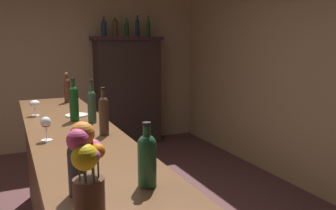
% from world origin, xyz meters
% --- Properties ---
extents(wall_back, '(5.72, 0.12, 2.90)m').
position_xyz_m(wall_back, '(0.00, 3.03, 1.45)').
color(wall_back, tan).
rests_on(wall_back, ground).
extents(wall_right, '(0.12, 6.05, 2.90)m').
position_xyz_m(wall_right, '(2.86, 0.00, 1.45)').
color(wall_right, '#A0855F').
rests_on(wall_right, ground).
extents(bar_counter, '(0.60, 3.02, 1.04)m').
position_xyz_m(bar_counter, '(0.24, -0.18, 0.53)').
color(bar_counter, brown).
rests_on(bar_counter, ground).
extents(display_cabinet, '(1.09, 0.39, 1.71)m').
position_xyz_m(display_cabinet, '(1.58, 2.74, 0.89)').
color(display_cabinet, '#2D211D').
rests_on(display_cabinet, ground).
extents(wine_bottle_riesling, '(0.08, 0.08, 0.28)m').
position_xyz_m(wine_bottle_riesling, '(0.37, -1.25, 1.17)').
color(wine_bottle_riesling, '#225333').
rests_on(wine_bottle_riesling, bar_counter).
extents(wine_bottle_merlot, '(0.07, 0.07, 0.28)m').
position_xyz_m(wine_bottle_merlot, '(0.08, -1.22, 1.17)').
color(wine_bottle_merlot, '#242833').
rests_on(wine_bottle_merlot, bar_counter).
extents(wine_bottle_syrah, '(0.06, 0.06, 0.32)m').
position_xyz_m(wine_bottle_syrah, '(0.41, -0.37, 1.19)').
color(wine_bottle_syrah, '#422C1F').
rests_on(wine_bottle_syrah, bar_counter).
extents(wine_bottle_malbec, '(0.06, 0.06, 0.32)m').
position_xyz_m(wine_bottle_malbec, '(0.42, 0.02, 1.18)').
color(wine_bottle_malbec, '#2C4530').
rests_on(wine_bottle_malbec, bar_counter).
extents(wine_bottle_pinot, '(0.06, 0.06, 0.30)m').
position_xyz_m(wine_bottle_pinot, '(0.39, 1.02, 1.18)').
color(wine_bottle_pinot, '#4E261A').
rests_on(wine_bottle_pinot, bar_counter).
extents(wine_bottle_rose, '(0.07, 0.07, 0.33)m').
position_xyz_m(wine_bottle_rose, '(0.31, 0.14, 1.19)').
color(wine_bottle_rose, '#123B18').
rests_on(wine_bottle_rose, bar_counter).
extents(wine_glass_front, '(0.08, 0.08, 0.13)m').
position_xyz_m(wine_glass_front, '(0.04, 0.47, 1.14)').
color(wine_glass_front, white).
rests_on(wine_glass_front, bar_counter).
extents(wine_glass_mid, '(0.07, 0.07, 0.15)m').
position_xyz_m(wine_glass_mid, '(0.05, -0.34, 1.15)').
color(wine_glass_mid, white).
rests_on(wine_glass_mid, bar_counter).
extents(flower_arrangement, '(0.12, 0.14, 0.35)m').
position_xyz_m(flower_arrangement, '(0.07, -1.47, 1.23)').
color(flower_arrangement, '#4F2D1E').
rests_on(flower_arrangement, bar_counter).
extents(cheese_plate, '(0.18, 0.18, 0.01)m').
position_xyz_m(cheese_plate, '(0.35, 0.31, 1.05)').
color(cheese_plate, white).
rests_on(cheese_plate, bar_counter).
extents(display_bottle_left, '(0.08, 0.08, 0.30)m').
position_xyz_m(display_bottle_left, '(1.22, 2.74, 1.85)').
color(display_bottle_left, '#1A2C39').
rests_on(display_bottle_left, display_cabinet).
extents(display_bottle_midleft, '(0.08, 0.08, 0.31)m').
position_xyz_m(display_bottle_midleft, '(1.40, 2.74, 1.86)').
color(display_bottle_midleft, '#4A301C').
rests_on(display_bottle_midleft, display_cabinet).
extents(display_bottle_center, '(0.07, 0.07, 0.28)m').
position_xyz_m(display_bottle_center, '(1.58, 2.74, 1.84)').
color(display_bottle_center, '#193F18').
rests_on(display_bottle_center, display_cabinet).
extents(display_bottle_midright, '(0.06, 0.06, 0.34)m').
position_xyz_m(display_bottle_midright, '(1.76, 2.74, 1.86)').
color(display_bottle_midright, '#1A2137').
rests_on(display_bottle_midright, display_cabinet).
extents(display_bottle_right, '(0.06, 0.06, 0.33)m').
position_xyz_m(display_bottle_right, '(1.94, 2.74, 1.85)').
color(display_bottle_right, '#1B3B1B').
rests_on(display_bottle_right, display_cabinet).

